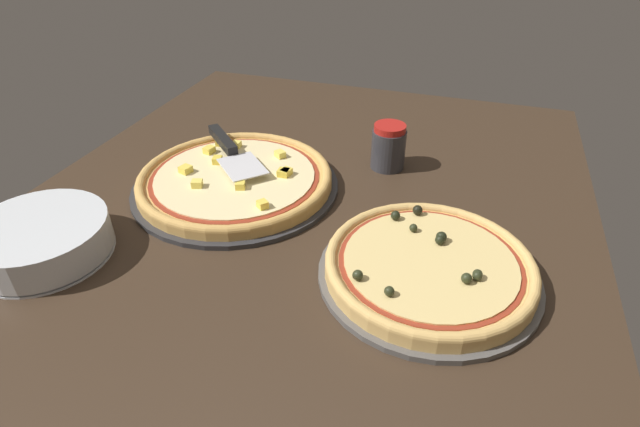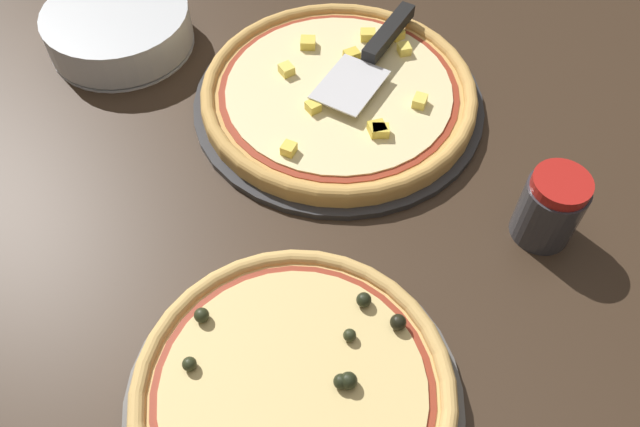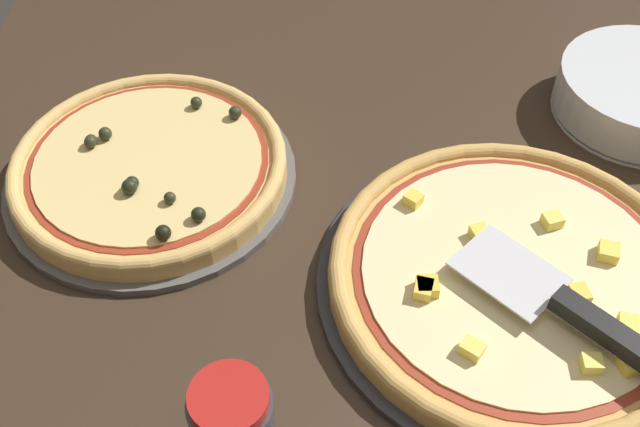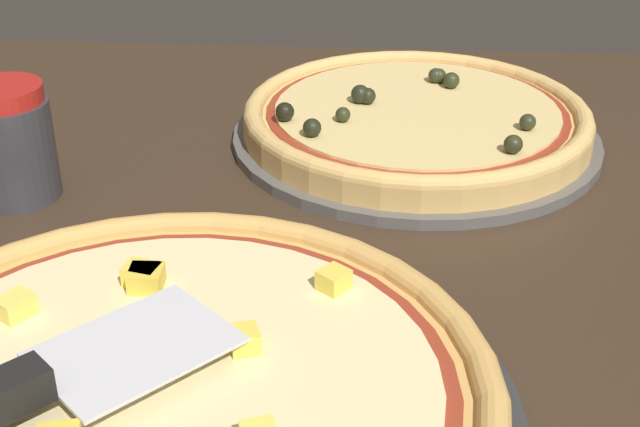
# 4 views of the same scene
# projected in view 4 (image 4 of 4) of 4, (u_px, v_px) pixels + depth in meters

# --- Properties ---
(ground_plane) EXTENTS (1.36, 1.10, 0.04)m
(ground_plane) POSITION_uv_depth(u_px,v_px,m) (239.00, 304.00, 0.65)
(ground_plane) COLOR #38281C
(pizza_pan_front) EXTENTS (0.42, 0.42, 0.01)m
(pizza_pan_front) POSITION_uv_depth(u_px,v_px,m) (159.00, 420.00, 0.51)
(pizza_pan_front) COLOR #2D2D30
(pizza_pan_front) RESTS_ON ground_plane
(pizza_front) EXTENTS (0.40, 0.40, 0.04)m
(pizza_front) POSITION_uv_depth(u_px,v_px,m) (155.00, 394.00, 0.50)
(pizza_front) COLOR tan
(pizza_front) RESTS_ON pizza_pan_front
(pizza_pan_back) EXTENTS (0.35, 0.35, 0.01)m
(pizza_pan_back) POSITION_uv_depth(u_px,v_px,m) (415.00, 137.00, 0.86)
(pizza_pan_back) COLOR #565451
(pizza_pan_back) RESTS_ON ground_plane
(pizza_back) EXTENTS (0.33, 0.33, 0.04)m
(pizza_back) POSITION_uv_depth(u_px,v_px,m) (416.00, 117.00, 0.85)
(pizza_back) COLOR #DBAD60
(pizza_back) RESTS_ON pizza_pan_back
(parmesan_shaker) EXTENTS (0.07, 0.07, 0.10)m
(parmesan_shaker) POSITION_uv_depth(u_px,v_px,m) (9.00, 143.00, 0.74)
(parmesan_shaker) COLOR #333338
(parmesan_shaker) RESTS_ON ground_plane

